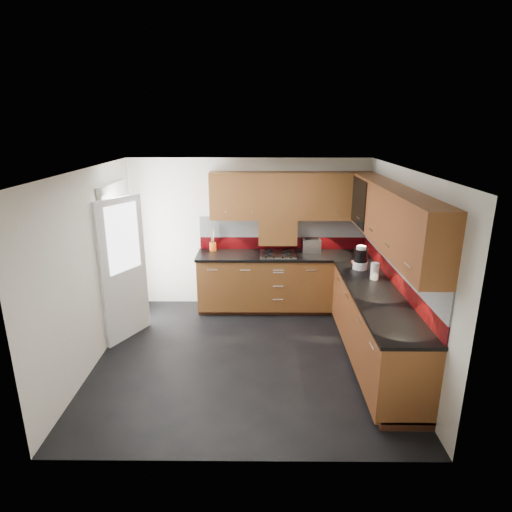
{
  "coord_description": "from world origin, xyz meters",
  "views": [
    {
      "loc": [
        0.16,
        -4.92,
        2.91
      ],
      "look_at": [
        0.12,
        0.65,
        1.17
      ],
      "focal_mm": 30.0,
      "sensor_mm": 36.0,
      "label": 1
    }
  ],
  "objects_px": {
    "gas_hob": "(278,254)",
    "utensil_pot": "(213,245)",
    "food_processor": "(360,259)",
    "toaster": "(312,246)"
  },
  "relations": [
    {
      "from": "gas_hob",
      "to": "toaster",
      "type": "height_order",
      "value": "toaster"
    },
    {
      "from": "toaster",
      "to": "food_processor",
      "type": "bearing_deg",
      "value": -55.02
    },
    {
      "from": "toaster",
      "to": "food_processor",
      "type": "height_order",
      "value": "food_processor"
    },
    {
      "from": "utensil_pot",
      "to": "toaster",
      "type": "distance_m",
      "value": 1.58
    },
    {
      "from": "gas_hob",
      "to": "utensil_pot",
      "type": "bearing_deg",
      "value": 168.19
    },
    {
      "from": "gas_hob",
      "to": "toaster",
      "type": "bearing_deg",
      "value": 16.88
    },
    {
      "from": "gas_hob",
      "to": "toaster",
      "type": "relative_size",
      "value": 1.91
    },
    {
      "from": "toaster",
      "to": "gas_hob",
      "type": "bearing_deg",
      "value": -163.12
    },
    {
      "from": "food_processor",
      "to": "gas_hob",
      "type": "bearing_deg",
      "value": 149.32
    },
    {
      "from": "gas_hob",
      "to": "food_processor",
      "type": "xyz_separation_m",
      "value": [
        1.13,
        -0.67,
        0.14
      ]
    }
  ]
}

